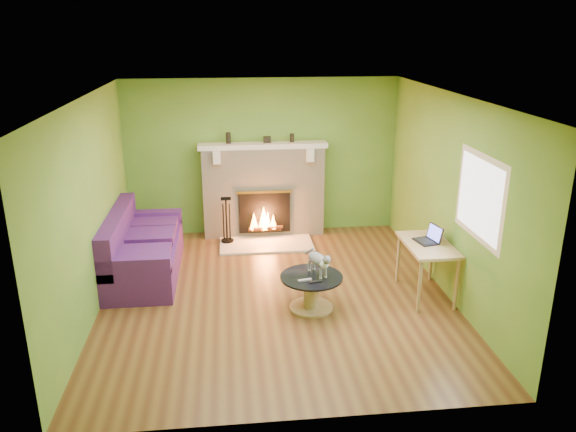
% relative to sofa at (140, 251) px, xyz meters
% --- Properties ---
extents(floor, '(5.00, 5.00, 0.00)m').
position_rel_sofa_xyz_m(floor, '(1.86, -0.89, -0.36)').
color(floor, '#573118').
rests_on(floor, ground).
extents(ceiling, '(5.00, 5.00, 0.00)m').
position_rel_sofa_xyz_m(ceiling, '(1.86, -0.89, 2.24)').
color(ceiling, white).
rests_on(ceiling, wall_back).
extents(wall_back, '(5.00, 0.00, 5.00)m').
position_rel_sofa_xyz_m(wall_back, '(1.86, 1.61, 0.94)').
color(wall_back, '#527F29').
rests_on(wall_back, floor).
extents(wall_front, '(5.00, 0.00, 5.00)m').
position_rel_sofa_xyz_m(wall_front, '(1.86, -3.39, 0.94)').
color(wall_front, '#527F29').
rests_on(wall_front, floor).
extents(wall_left, '(0.00, 5.00, 5.00)m').
position_rel_sofa_xyz_m(wall_left, '(-0.39, -0.89, 0.94)').
color(wall_left, '#527F29').
rests_on(wall_left, floor).
extents(wall_right, '(0.00, 5.00, 5.00)m').
position_rel_sofa_xyz_m(wall_right, '(4.11, -0.89, 0.94)').
color(wall_right, '#527F29').
rests_on(wall_right, floor).
extents(window_frame, '(0.00, 1.20, 1.20)m').
position_rel_sofa_xyz_m(window_frame, '(4.10, -1.79, 1.19)').
color(window_frame, silver).
rests_on(window_frame, wall_right).
extents(window_pane, '(0.00, 1.06, 1.06)m').
position_rel_sofa_xyz_m(window_pane, '(4.09, -1.79, 1.19)').
color(window_pane, white).
rests_on(window_pane, wall_right).
extents(fireplace, '(2.10, 0.46, 1.58)m').
position_rel_sofa_xyz_m(fireplace, '(1.86, 1.43, 0.41)').
color(fireplace, '#BFB79E').
rests_on(fireplace, floor).
extents(hearth, '(1.50, 0.75, 0.03)m').
position_rel_sofa_xyz_m(hearth, '(1.86, 0.91, -0.34)').
color(hearth, beige).
rests_on(hearth, floor).
extents(mantel, '(2.10, 0.28, 0.08)m').
position_rel_sofa_xyz_m(mantel, '(1.86, 1.41, 1.18)').
color(mantel, silver).
rests_on(mantel, fireplace).
extents(sofa, '(0.93, 2.06, 0.92)m').
position_rel_sofa_xyz_m(sofa, '(0.00, 0.00, 0.00)').
color(sofa, '#45175A').
rests_on(sofa, floor).
extents(coffee_table, '(0.78, 0.78, 0.44)m').
position_rel_sofa_xyz_m(coffee_table, '(2.26, -1.30, -0.10)').
color(coffee_table, tan).
rests_on(coffee_table, floor).
extents(desk, '(0.57, 0.99, 0.73)m').
position_rel_sofa_xyz_m(desk, '(3.81, -1.10, 0.29)').
color(desk, tan).
rests_on(desk, floor).
extents(cat, '(0.39, 0.57, 0.34)m').
position_rel_sofa_xyz_m(cat, '(2.34, -1.25, 0.25)').
color(cat, slate).
rests_on(cat, coffee_table).
extents(remote_silver, '(0.18, 0.08, 0.02)m').
position_rel_sofa_xyz_m(remote_silver, '(2.16, -1.42, 0.09)').
color(remote_silver, gray).
rests_on(remote_silver, coffee_table).
extents(remote_black, '(0.16, 0.07, 0.02)m').
position_rel_sofa_xyz_m(remote_black, '(2.28, -1.48, 0.09)').
color(remote_black, black).
rests_on(remote_black, coffee_table).
extents(laptop, '(0.33, 0.36, 0.23)m').
position_rel_sofa_xyz_m(laptop, '(3.79, -1.05, 0.49)').
color(laptop, black).
rests_on(laptop, desk).
extents(fire_tools, '(0.20, 0.20, 0.76)m').
position_rel_sofa_xyz_m(fire_tools, '(1.23, 1.06, 0.05)').
color(fire_tools, black).
rests_on(fire_tools, hearth).
extents(mantel_vase_left, '(0.08, 0.08, 0.18)m').
position_rel_sofa_xyz_m(mantel_vase_left, '(1.30, 1.44, 1.31)').
color(mantel_vase_left, black).
rests_on(mantel_vase_left, mantel).
extents(mantel_vase_right, '(0.07, 0.07, 0.14)m').
position_rel_sofa_xyz_m(mantel_vase_right, '(2.34, 1.44, 1.29)').
color(mantel_vase_right, black).
rests_on(mantel_vase_right, mantel).
extents(mantel_box, '(0.12, 0.08, 0.10)m').
position_rel_sofa_xyz_m(mantel_box, '(1.93, 1.44, 1.27)').
color(mantel_box, black).
rests_on(mantel_box, mantel).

